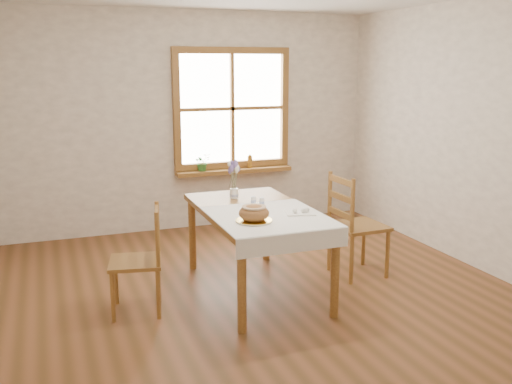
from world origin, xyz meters
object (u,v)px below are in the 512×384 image
at_px(dining_table, 256,218).
at_px(bread_plate, 254,221).
at_px(chair_left, 135,260).
at_px(chair_right, 359,224).
at_px(flower_vase, 234,194).

distance_m(dining_table, bread_plate, 0.46).
xyz_separation_m(chair_left, bread_plate, (0.89, -0.34, 0.33)).
relative_size(chair_left, bread_plate, 3.10).
bearing_deg(dining_table, chair_right, 1.76).
relative_size(dining_table, bread_plate, 5.66).
height_order(dining_table, chair_right, chair_right).
bearing_deg(chair_left, bread_plate, 80.68).
height_order(chair_left, chair_right, chair_right).
xyz_separation_m(chair_right, flower_vase, (-1.11, 0.39, 0.30)).
height_order(bread_plate, flower_vase, flower_vase).
bearing_deg(chair_right, flower_vase, 67.69).
xyz_separation_m(bread_plate, flower_vase, (0.12, 0.84, 0.03)).
xyz_separation_m(chair_left, flower_vase, (1.01, 0.51, 0.36)).
relative_size(bread_plate, flower_vase, 3.18).
bearing_deg(bread_plate, chair_right, 20.09).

